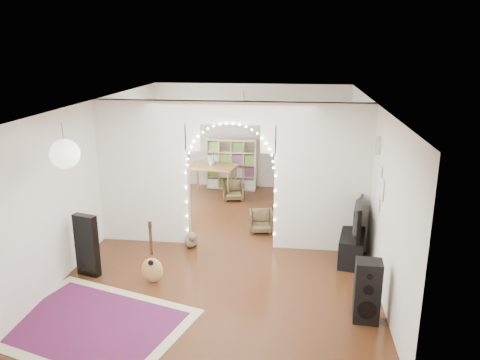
# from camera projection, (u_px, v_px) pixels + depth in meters

# --- Properties ---
(floor) EXTENTS (7.50, 7.50, 0.00)m
(floor) POSITION_uv_depth(u_px,v_px,m) (231.00, 243.00, 8.94)
(floor) COLOR black
(floor) RESTS_ON ground
(ceiling) EXTENTS (5.00, 7.50, 0.02)m
(ceiling) POSITION_uv_depth(u_px,v_px,m) (231.00, 101.00, 8.19)
(ceiling) COLOR white
(ceiling) RESTS_ON wall_back
(wall_back) EXTENTS (5.00, 0.02, 2.70)m
(wall_back) POSITION_uv_depth(u_px,v_px,m) (251.00, 136.00, 12.14)
(wall_back) COLOR silver
(wall_back) RESTS_ON floor
(wall_front) EXTENTS (5.00, 0.02, 2.70)m
(wall_front) POSITION_uv_depth(u_px,v_px,m) (182.00, 269.00, 4.99)
(wall_front) COLOR silver
(wall_front) RESTS_ON floor
(wall_left) EXTENTS (0.02, 7.50, 2.70)m
(wall_left) POSITION_uv_depth(u_px,v_px,m) (101.00, 171.00, 8.86)
(wall_left) COLOR silver
(wall_left) RESTS_ON floor
(wall_right) EXTENTS (0.02, 7.50, 2.70)m
(wall_right) POSITION_uv_depth(u_px,v_px,m) (371.00, 180.00, 8.27)
(wall_right) COLOR silver
(wall_right) RESTS_ON floor
(divider_wall) EXTENTS (5.00, 0.20, 2.70)m
(divider_wall) POSITION_uv_depth(u_px,v_px,m) (231.00, 171.00, 8.54)
(divider_wall) COLOR silver
(divider_wall) RESTS_ON floor
(fairy_lights) EXTENTS (1.64, 0.04, 1.60)m
(fairy_lights) POSITION_uv_depth(u_px,v_px,m) (230.00, 166.00, 8.39)
(fairy_lights) COLOR #FFEABF
(fairy_lights) RESTS_ON divider_wall
(window) EXTENTS (0.04, 1.20, 1.40)m
(window) POSITION_uv_depth(u_px,v_px,m) (134.00, 144.00, 10.53)
(window) COLOR white
(window) RESTS_ON wall_left
(wall_clock) EXTENTS (0.03, 0.31, 0.31)m
(wall_clock) POSITION_uv_depth(u_px,v_px,m) (378.00, 145.00, 7.49)
(wall_clock) COLOR white
(wall_clock) RESTS_ON wall_right
(picture_frames) EXTENTS (0.02, 0.50, 0.70)m
(picture_frames) POSITION_uv_depth(u_px,v_px,m) (379.00, 188.00, 7.28)
(picture_frames) COLOR white
(picture_frames) RESTS_ON wall_right
(paper_lantern) EXTENTS (0.40, 0.40, 0.40)m
(paper_lantern) POSITION_uv_depth(u_px,v_px,m) (65.00, 154.00, 6.25)
(paper_lantern) COLOR white
(paper_lantern) RESTS_ON ceiling
(ceiling_fan) EXTENTS (1.10, 1.10, 0.30)m
(ceiling_fan) POSITION_uv_depth(u_px,v_px,m) (244.00, 104.00, 10.18)
(ceiling_fan) COLOR #BC7E3E
(ceiling_fan) RESTS_ON ceiling
(area_rug) EXTENTS (2.93, 2.52, 0.02)m
(area_rug) POSITION_uv_depth(u_px,v_px,m) (91.00, 324.00, 6.34)
(area_rug) COLOR maroon
(area_rug) RESTS_ON floor
(guitar_case) EXTENTS (0.42, 0.24, 1.05)m
(guitar_case) POSITION_uv_depth(u_px,v_px,m) (87.00, 245.00, 7.58)
(guitar_case) COLOR black
(guitar_case) RESTS_ON floor
(acoustic_guitar) EXTENTS (0.35, 0.13, 0.88)m
(acoustic_guitar) POSITION_uv_depth(u_px,v_px,m) (152.00, 260.00, 7.37)
(acoustic_guitar) COLOR #B69048
(acoustic_guitar) RESTS_ON floor
(tabby_cat) EXTENTS (0.36, 0.55, 0.37)m
(tabby_cat) POSITION_uv_depth(u_px,v_px,m) (191.00, 240.00, 8.73)
(tabby_cat) COLOR brown
(tabby_cat) RESTS_ON floor
(floor_speaker) EXTENTS (0.36, 0.33, 0.89)m
(floor_speaker) POSITION_uv_depth(u_px,v_px,m) (367.00, 291.00, 6.33)
(floor_speaker) COLOR black
(floor_speaker) RESTS_ON floor
(media_console) EXTENTS (0.56, 1.05, 0.50)m
(media_console) POSITION_uv_depth(u_px,v_px,m) (352.00, 247.00, 8.19)
(media_console) COLOR black
(media_console) RESTS_ON floor
(tv) EXTENTS (0.32, 1.08, 0.62)m
(tv) POSITION_uv_depth(u_px,v_px,m) (354.00, 217.00, 8.03)
(tv) COLOR black
(tv) RESTS_ON media_console
(bookcase) EXTENTS (1.31, 0.45, 1.33)m
(bookcase) POSITION_uv_depth(u_px,v_px,m) (232.00, 164.00, 12.15)
(bookcase) COLOR tan
(bookcase) RESTS_ON floor
(dining_table) EXTENTS (1.32, 0.99, 0.76)m
(dining_table) POSITION_uv_depth(u_px,v_px,m) (212.00, 168.00, 11.66)
(dining_table) COLOR brown
(dining_table) RESTS_ON floor
(flower_vase) EXTENTS (0.21, 0.21, 0.19)m
(flower_vase) POSITION_uv_depth(u_px,v_px,m) (212.00, 162.00, 11.61)
(flower_vase) COLOR silver
(flower_vase) RESTS_ON dining_table
(dining_chair_left) EXTENTS (0.58, 0.59, 0.46)m
(dining_chair_left) POSITION_uv_depth(u_px,v_px,m) (233.00, 190.00, 11.40)
(dining_chair_left) COLOR #4D4026
(dining_chair_left) RESTS_ON floor
(dining_chair_right) EXTENTS (0.52, 0.53, 0.43)m
(dining_chair_right) POSITION_uv_depth(u_px,v_px,m) (261.00, 221.00, 9.45)
(dining_chair_right) COLOR #4D4026
(dining_chair_right) RESTS_ON floor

